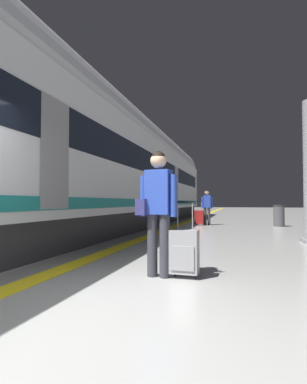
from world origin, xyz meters
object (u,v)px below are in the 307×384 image
Objects in this scene: high_speed_train at (100,160)px; rolling_suitcase_foreground at (184,252)px; suitcase_near at (199,217)px; traveller_foreground at (157,204)px; passenger_near at (207,205)px; waste_bin at (279,216)px.

rolling_suitcase_foreground is (3.96, -5.92, -2.15)m from high_speed_train.
rolling_suitcase_foreground is at bearing -84.27° from suitcase_near.
passenger_near is (-0.29, 10.04, -0.09)m from traveller_foreground.
suitcase_near is (-0.98, 9.72, 0.01)m from rolling_suitcase_foreground.
suitcase_near is at bearing -177.31° from waste_bin.
high_speed_train is 36.79× the size of waste_bin.
rolling_suitcase_foreground is at bearing 6.52° from traveller_foreground.
passenger_near reaches higher than rolling_suitcase_foreground.
high_speed_train is 21.43× the size of passenger_near.
high_speed_train reaches higher than rolling_suitcase_foreground.
rolling_suitcase_foreground is 9.77m from suitcase_near.
traveller_foreground is at bearing -105.22° from waste_bin.
passenger_near is 1.72× the size of waste_bin.
high_speed_train reaches higher than traveller_foreground.
traveller_foreground is 9.80m from suitcase_near.
passenger_near is at bearing 41.48° from suitcase_near.
passenger_near reaches higher than suitcase_near.
traveller_foreground is 1.66× the size of rolling_suitcase_foreground.
passenger_near is (-0.66, 10.00, 0.55)m from rolling_suitcase_foreground.
high_speed_train is 31.96× the size of suitcase_near.
traveller_foreground reaches higher than waste_bin.
passenger_near is at bearing 51.05° from high_speed_train.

